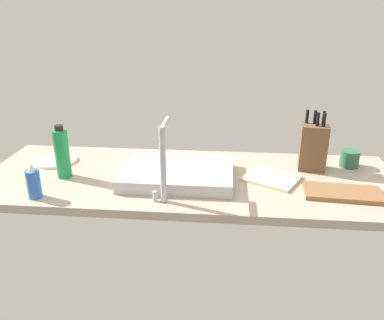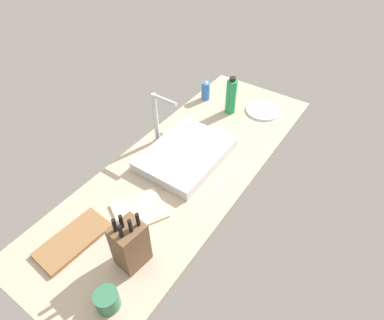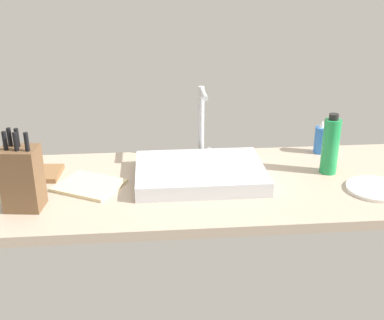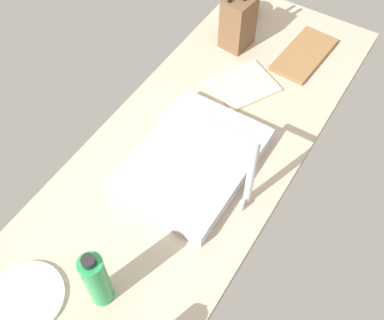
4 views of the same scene
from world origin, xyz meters
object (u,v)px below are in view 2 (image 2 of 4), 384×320
Objects in this scene: water_bottle at (231,96)px; dinner_plate at (263,111)px; soap_bottle at (206,90)px; cutting_board at (73,240)px; dish_towel at (139,210)px; knife_block at (130,244)px; faucet at (158,115)px; sink_basin at (186,154)px; coffee_mug at (107,300)px.

dinner_plate is at bearing -55.51° from water_bottle.
soap_bottle is 38.05cm from dinner_plate.
cutting_board reaches higher than dish_towel.
water_bottle is (108.31, 18.85, 0.14)cm from knife_block.
cutting_board is at bearing 156.34° from dish_towel.
faucet is at bearing 149.68° from dinner_plate.
dinner_plate is (119.82, 2.09, -10.12)cm from knife_block.
faucet reaches higher than dinner_plate.
knife_block is 1.15× the size of water_bottle.
sink_basin is at bearing -7.71° from cutting_board.
soap_bottle is 0.61× the size of water_bottle.
dish_towel is (-89.30, -4.76, -10.27)cm from water_bottle.
water_bottle reaches higher than cutting_board.
sink_basin is 67.38cm from cutting_board.
coffee_mug is at bearing -161.50° from soap_bottle.
faucet reaches higher than dish_towel.
faucet is 2.11× the size of soap_bottle.
faucet is at bearing -176.73° from soap_bottle.
knife_block reaches higher than soap_bottle.
knife_block is at bearing -160.84° from soap_bottle.
soap_bottle is at bearing 22.69° from sink_basin.
dish_towel is (-40.01, -2.68, -2.04)cm from sink_basin.
soap_bottle is 1.65× the size of coffee_mug.
faucet is 3.48× the size of coffee_mug.
knife_block is 1.24× the size of dish_towel.
sink_basin is 2.30× the size of dinner_plate.
water_bottle reaches higher than sink_basin.
soap_bottle reaches higher than coffee_mug.
knife_block reaches higher than sink_basin.
dinner_plate is at bearing -77.90° from soap_bottle.
faucet is 69.34cm from dinner_plate.
knife_block is (-61.78, -36.03, -6.83)cm from faucet.
knife_block is 1.90× the size of soap_bottle.
faucet is 50.04cm from water_bottle.
faucet is at bearing 8.37° from cutting_board.
faucet is 1.28× the size of water_bottle.
soap_bottle is at bearing 79.75° from water_bottle.
knife_block is 3.13× the size of coffee_mug.
sink_basin is at bearing -157.31° from soap_bottle.
dish_towel is 41.57cm from coffee_mug.
dish_towel is (26.73, -11.71, -0.30)cm from cutting_board.
knife_block is 120.27cm from dinner_plate.
sink_basin is 61.89cm from knife_block.
dinner_plate is 101.53cm from dish_towel.
coffee_mug reaches higher than sink_basin.
soap_bottle is at bearing 25.99° from knife_block.
coffee_mug is (-37.00, -18.66, 3.22)cm from dish_towel.
soap_bottle reaches higher than dish_towel.
dinner_plate is at bearing -13.58° from sink_basin.
dinner_plate is (58.04, -33.95, -16.95)cm from faucet.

